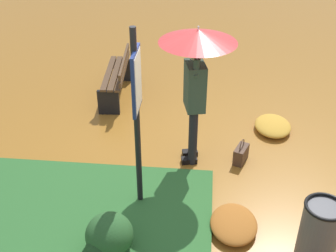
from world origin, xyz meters
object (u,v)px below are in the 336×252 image
Objects in this scene: info_sign_post at (137,102)px; handbag at (241,154)px; person_with_umbrella at (196,62)px; park_bench at (118,76)px; trash_bin at (318,235)px.

handbag is at bearing 127.40° from info_sign_post.
person_with_umbrella is 2.62m from park_bench.
trash_bin is (1.77, 0.69, 0.29)m from handbag.
park_bench is (-1.77, -2.12, 0.28)m from handbag.
park_bench is at bearing -142.44° from person_with_umbrella.
park_bench is at bearing -141.67° from trash_bin.
person_with_umbrella is at bearing 145.58° from info_sign_post.
person_with_umbrella is 2.44m from trash_bin.
info_sign_post reaches higher than trash_bin.
trash_bin is (0.79, 1.98, -1.03)m from info_sign_post.
trash_bin reaches higher than park_bench.
info_sign_post is at bearing -52.60° from handbag.
person_with_umbrella is 0.89× the size of info_sign_post.
info_sign_post is 6.22× the size of handbag.
info_sign_post is (0.89, -0.61, -0.11)m from person_with_umbrella.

